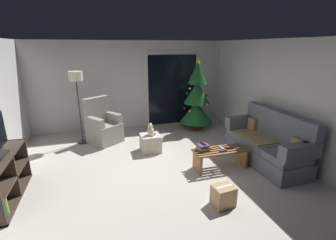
{
  "coord_description": "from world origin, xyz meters",
  "views": [
    {
      "loc": [
        -0.98,
        -3.88,
        2.35
      ],
      "look_at": [
        0.4,
        0.7,
        0.85
      ],
      "focal_mm": 25.38,
      "sensor_mm": 36.0,
      "label": 1
    }
  ],
  "objects_px": {
    "couch": "(267,144)",
    "cardboard_box_taped_mid_floor": "(223,196)",
    "cell_phone": "(203,144)",
    "floor_lamp": "(76,83)",
    "media_shelf": "(0,182)",
    "christmas_tree": "(197,99)",
    "teddy_bear_cream": "(151,130)",
    "remote_black": "(229,148)",
    "book_stack": "(203,147)",
    "armchair": "(103,127)",
    "remote_graphite": "(223,151)",
    "remote_silver": "(222,148)",
    "ottoman": "(150,143)",
    "remote_white": "(237,149)",
    "coffee_table": "(220,156)"
  },
  "relations": [
    {
      "from": "couch",
      "to": "cardboard_box_taped_mid_floor",
      "type": "bearing_deg",
      "value": -146.94
    },
    {
      "from": "cell_phone",
      "to": "floor_lamp",
      "type": "bearing_deg",
      "value": 124.7
    },
    {
      "from": "floor_lamp",
      "to": "media_shelf",
      "type": "height_order",
      "value": "floor_lamp"
    },
    {
      "from": "christmas_tree",
      "to": "teddy_bear_cream",
      "type": "distance_m",
      "value": 2.01
    },
    {
      "from": "remote_black",
      "to": "teddy_bear_cream",
      "type": "bearing_deg",
      "value": 75.47
    },
    {
      "from": "cell_phone",
      "to": "floor_lamp",
      "type": "height_order",
      "value": "floor_lamp"
    },
    {
      "from": "book_stack",
      "to": "teddy_bear_cream",
      "type": "xyz_separation_m",
      "value": [
        -0.79,
        1.11,
        0.06
      ]
    },
    {
      "from": "cell_phone",
      "to": "couch",
      "type": "bearing_deg",
      "value": -16.97
    },
    {
      "from": "cardboard_box_taped_mid_floor",
      "to": "armchair",
      "type": "bearing_deg",
      "value": 117.54
    },
    {
      "from": "armchair",
      "to": "cardboard_box_taped_mid_floor",
      "type": "xyz_separation_m",
      "value": [
        1.64,
        -3.15,
        -0.24
      ]
    },
    {
      "from": "remote_graphite",
      "to": "cardboard_box_taped_mid_floor",
      "type": "distance_m",
      "value": 1.13
    },
    {
      "from": "cardboard_box_taped_mid_floor",
      "to": "media_shelf",
      "type": "bearing_deg",
      "value": 161.93
    },
    {
      "from": "armchair",
      "to": "remote_silver",
      "type": "bearing_deg",
      "value": -42.89
    },
    {
      "from": "ottoman",
      "to": "cardboard_box_taped_mid_floor",
      "type": "relative_size",
      "value": 1.26
    },
    {
      "from": "remote_silver",
      "to": "cardboard_box_taped_mid_floor",
      "type": "bearing_deg",
      "value": -116.08
    },
    {
      "from": "remote_silver",
      "to": "cell_phone",
      "type": "relative_size",
      "value": 1.08
    },
    {
      "from": "christmas_tree",
      "to": "remote_white",
      "type": "bearing_deg",
      "value": -94.19
    },
    {
      "from": "book_stack",
      "to": "armchair",
      "type": "relative_size",
      "value": 0.25
    },
    {
      "from": "christmas_tree",
      "to": "floor_lamp",
      "type": "distance_m",
      "value": 3.22
    },
    {
      "from": "coffee_table",
      "to": "cardboard_box_taped_mid_floor",
      "type": "height_order",
      "value": "coffee_table"
    },
    {
      "from": "couch",
      "to": "ottoman",
      "type": "relative_size",
      "value": 4.42
    },
    {
      "from": "remote_white",
      "to": "cardboard_box_taped_mid_floor",
      "type": "relative_size",
      "value": 0.45
    },
    {
      "from": "christmas_tree",
      "to": "ottoman",
      "type": "height_order",
      "value": "christmas_tree"
    },
    {
      "from": "floor_lamp",
      "to": "media_shelf",
      "type": "distance_m",
      "value": 2.7
    },
    {
      "from": "remote_white",
      "to": "cell_phone",
      "type": "relative_size",
      "value": 1.08
    },
    {
      "from": "couch",
      "to": "christmas_tree",
      "type": "bearing_deg",
      "value": 104.36
    },
    {
      "from": "remote_black",
      "to": "remote_silver",
      "type": "relative_size",
      "value": 1.0
    },
    {
      "from": "armchair",
      "to": "media_shelf",
      "type": "xyz_separation_m",
      "value": [
        -1.61,
        -2.09,
        -0.04
      ]
    },
    {
      "from": "couch",
      "to": "remote_graphite",
      "type": "xyz_separation_m",
      "value": [
        -1.07,
        -0.06,
        0.01
      ]
    },
    {
      "from": "book_stack",
      "to": "armchair",
      "type": "height_order",
      "value": "armchair"
    },
    {
      "from": "couch",
      "to": "armchair",
      "type": "height_order",
      "value": "armchair"
    },
    {
      "from": "media_shelf",
      "to": "teddy_bear_cream",
      "type": "bearing_deg",
      "value": 24.1
    },
    {
      "from": "remote_black",
      "to": "remote_white",
      "type": "bearing_deg",
      "value": -101.78
    },
    {
      "from": "remote_white",
      "to": "media_shelf",
      "type": "relative_size",
      "value": 0.11
    },
    {
      "from": "remote_black",
      "to": "armchair",
      "type": "xyz_separation_m",
      "value": [
        -2.35,
        2.1,
        -0.01
      ]
    },
    {
      "from": "floor_lamp",
      "to": "media_shelf",
      "type": "bearing_deg",
      "value": -116.62
    },
    {
      "from": "remote_silver",
      "to": "cell_phone",
      "type": "xyz_separation_m",
      "value": [
        -0.39,
        0.03,
        0.12
      ]
    },
    {
      "from": "remote_black",
      "to": "media_shelf",
      "type": "distance_m",
      "value": 3.97
    },
    {
      "from": "remote_silver",
      "to": "armchair",
      "type": "bearing_deg",
      "value": 138.0
    },
    {
      "from": "remote_white",
      "to": "ottoman",
      "type": "xyz_separation_m",
      "value": [
        -1.44,
        1.28,
        -0.21
      ]
    },
    {
      "from": "remote_white",
      "to": "floor_lamp",
      "type": "relative_size",
      "value": 0.09
    },
    {
      "from": "book_stack",
      "to": "remote_black",
      "type": "bearing_deg",
      "value": -8.09
    },
    {
      "from": "floor_lamp",
      "to": "christmas_tree",
      "type": "bearing_deg",
      "value": 2.39
    },
    {
      "from": "book_stack",
      "to": "cardboard_box_taped_mid_floor",
      "type": "distance_m",
      "value": 1.18
    },
    {
      "from": "couch",
      "to": "coffee_table",
      "type": "relative_size",
      "value": 1.77
    },
    {
      "from": "cell_phone",
      "to": "remote_silver",
      "type": "bearing_deg",
      "value": -17.43
    },
    {
      "from": "floor_lamp",
      "to": "teddy_bear_cream",
      "type": "height_order",
      "value": "floor_lamp"
    },
    {
      "from": "remote_white",
      "to": "cardboard_box_taped_mid_floor",
      "type": "distance_m",
      "value": 1.29
    },
    {
      "from": "floor_lamp",
      "to": "coffee_table",
      "type": "bearing_deg",
      "value": -39.11
    },
    {
      "from": "remote_graphite",
      "to": "armchair",
      "type": "relative_size",
      "value": 0.14
    }
  ]
}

